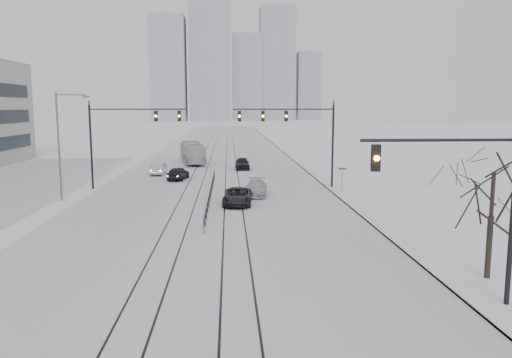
{
  "coord_description": "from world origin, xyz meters",
  "views": [
    {
      "loc": [
        1.56,
        -12.08,
        7.83
      ],
      "look_at": [
        3.31,
        19.75,
        3.2
      ],
      "focal_mm": 35.0,
      "sensor_mm": 36.0,
      "label": 1
    }
  ],
  "objects_px": {
    "sedan_nb_front": "(237,196)",
    "box_truck": "(192,153)",
    "sedan_nb_far": "(242,163)",
    "traffic_mast_near": "(473,194)",
    "bare_tree": "(493,183)",
    "sedan_sb_outer": "(159,169)",
    "sedan_sb_inner": "(178,173)",
    "sedan_nb_right": "(256,188)"
  },
  "relations": [
    {
      "from": "sedan_nb_front",
      "to": "box_truck",
      "type": "relative_size",
      "value": 0.46
    },
    {
      "from": "sedan_nb_far",
      "to": "traffic_mast_near",
      "type": "bearing_deg",
      "value": -81.43
    },
    {
      "from": "bare_tree",
      "to": "sedan_nb_front",
      "type": "bearing_deg",
      "value": 120.75
    },
    {
      "from": "bare_tree",
      "to": "sedan_nb_far",
      "type": "distance_m",
      "value": 42.86
    },
    {
      "from": "traffic_mast_near",
      "to": "bare_tree",
      "type": "relative_size",
      "value": 1.15
    },
    {
      "from": "traffic_mast_near",
      "to": "box_truck",
      "type": "xyz_separation_m",
      "value": [
        -14.27,
        51.39,
        -3.09
      ]
    },
    {
      "from": "sedan_sb_outer",
      "to": "traffic_mast_near",
      "type": "bearing_deg",
      "value": 114.95
    },
    {
      "from": "sedan_sb_outer",
      "to": "sedan_nb_front",
      "type": "bearing_deg",
      "value": 116.92
    },
    {
      "from": "sedan_sb_inner",
      "to": "sedan_nb_front",
      "type": "relative_size",
      "value": 0.86
    },
    {
      "from": "bare_tree",
      "to": "sedan_sb_inner",
      "type": "distance_m",
      "value": 36.97
    },
    {
      "from": "sedan_sb_outer",
      "to": "sedan_nb_right",
      "type": "bearing_deg",
      "value": 127.68
    },
    {
      "from": "sedan_sb_inner",
      "to": "sedan_nb_right",
      "type": "xyz_separation_m",
      "value": [
        7.89,
        -10.02,
        -0.04
      ]
    },
    {
      "from": "sedan_nb_far",
      "to": "sedan_sb_inner",
      "type": "bearing_deg",
      "value": -129.7
    },
    {
      "from": "bare_tree",
      "to": "sedan_nb_right",
      "type": "distance_m",
      "value": 24.64
    },
    {
      "from": "sedan_nb_far",
      "to": "box_truck",
      "type": "relative_size",
      "value": 0.41
    },
    {
      "from": "sedan_nb_right",
      "to": "sedan_nb_front",
      "type": "bearing_deg",
      "value": -107.54
    },
    {
      "from": "bare_tree",
      "to": "box_truck",
      "type": "distance_m",
      "value": 51.27
    },
    {
      "from": "sedan_sb_inner",
      "to": "sedan_nb_far",
      "type": "distance_m",
      "value": 11.49
    },
    {
      "from": "bare_tree",
      "to": "sedan_sb_inner",
      "type": "relative_size",
      "value": 1.46
    },
    {
      "from": "sedan_sb_outer",
      "to": "box_truck",
      "type": "xyz_separation_m",
      "value": [
        3.12,
        11.42,
        0.77
      ]
    },
    {
      "from": "bare_tree",
      "to": "sedan_sb_inner",
      "type": "height_order",
      "value": "bare_tree"
    },
    {
      "from": "sedan_sb_outer",
      "to": "sedan_nb_right",
      "type": "height_order",
      "value": "sedan_sb_outer"
    },
    {
      "from": "sedan_sb_outer",
      "to": "sedan_nb_right",
      "type": "distance_m",
      "value": 17.89
    },
    {
      "from": "sedan_sb_inner",
      "to": "bare_tree",
      "type": "bearing_deg",
      "value": 128.01
    },
    {
      "from": "sedan_sb_outer",
      "to": "sedan_nb_far",
      "type": "distance_m",
      "value": 10.87
    },
    {
      "from": "sedan_nb_right",
      "to": "box_truck",
      "type": "xyz_separation_m",
      "value": [
        -7.46,
        25.86,
        0.8
      ]
    },
    {
      "from": "sedan_sb_inner",
      "to": "box_truck",
      "type": "relative_size",
      "value": 0.39
    },
    {
      "from": "traffic_mast_near",
      "to": "sedan_sb_inner",
      "type": "distance_m",
      "value": 38.67
    },
    {
      "from": "traffic_mast_near",
      "to": "sedan_nb_front",
      "type": "bearing_deg",
      "value": 111.75
    },
    {
      "from": "sedan_nb_right",
      "to": "sedan_sb_outer",
      "type": "bearing_deg",
      "value": 131.59
    },
    {
      "from": "sedan_nb_right",
      "to": "bare_tree",
      "type": "bearing_deg",
      "value": -62.39
    },
    {
      "from": "sedan_sb_outer",
      "to": "box_truck",
      "type": "bearing_deg",
      "value": -103.82
    },
    {
      "from": "sedan_sb_outer",
      "to": "sedan_nb_far",
      "type": "xyz_separation_m",
      "value": [
        9.87,
        4.55,
        0.04
      ]
    },
    {
      "from": "bare_tree",
      "to": "box_truck",
      "type": "height_order",
      "value": "bare_tree"
    },
    {
      "from": "sedan_nb_front",
      "to": "box_truck",
      "type": "xyz_separation_m",
      "value": [
        -5.72,
        29.97,
        0.8
      ]
    },
    {
      "from": "traffic_mast_near",
      "to": "sedan_nb_front",
      "type": "relative_size",
      "value": 1.44
    },
    {
      "from": "bare_tree",
      "to": "sedan_nb_front",
      "type": "relative_size",
      "value": 1.26
    },
    {
      "from": "bare_tree",
      "to": "box_truck",
      "type": "relative_size",
      "value": 0.58
    },
    {
      "from": "traffic_mast_near",
      "to": "sedan_nb_right",
      "type": "bearing_deg",
      "value": 104.93
    },
    {
      "from": "sedan_sb_outer",
      "to": "sedan_nb_front",
      "type": "distance_m",
      "value": 20.55
    },
    {
      "from": "sedan_nb_right",
      "to": "box_truck",
      "type": "bearing_deg",
      "value": 111.45
    },
    {
      "from": "bare_tree",
      "to": "sedan_nb_right",
      "type": "height_order",
      "value": "bare_tree"
    }
  ]
}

